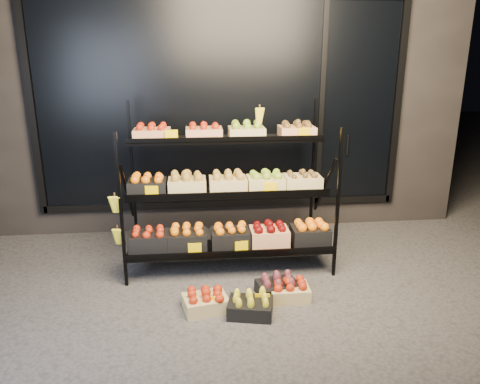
{
  "coord_description": "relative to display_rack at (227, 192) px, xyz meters",
  "views": [
    {
      "loc": [
        -0.35,
        -3.97,
        2.2
      ],
      "look_at": [
        0.12,
        0.55,
        0.79
      ],
      "focal_mm": 35.0,
      "sensor_mm": 36.0,
      "label": 1
    }
  ],
  "objects": [
    {
      "name": "floor_crate_midright",
      "position": [
        0.5,
        -0.82,
        -0.7
      ],
      "size": [
        0.36,
        0.27,
        0.19
      ],
      "rotation": [
        0.0,
        0.0,
        -0.01
      ],
      "color": "#DCC67F",
      "rests_on": "ground"
    },
    {
      "name": "display_rack",
      "position": [
        0.0,
        0.0,
        0.0
      ],
      "size": [
        2.18,
        1.02,
        1.72
      ],
      "color": "black",
      "rests_on": "ground"
    },
    {
      "name": "tag_floor_b",
      "position": [
        0.23,
        -1.0,
        -0.73
      ],
      "size": [
        0.13,
        0.01,
        0.12
      ],
      "primitive_type": "cube",
      "color": "#F2C400",
      "rests_on": "ground"
    },
    {
      "name": "floor_crate_left",
      "position": [
        -0.26,
        -0.94,
        -0.7
      ],
      "size": [
        0.42,
        0.35,
        0.19
      ],
      "rotation": [
        0.0,
        0.0,
        0.21
      ],
      "color": "#DCC67F",
      "rests_on": "ground"
    },
    {
      "name": "floor_crate_right",
      "position": [
        0.41,
        -0.75,
        -0.7
      ],
      "size": [
        0.41,
        0.34,
        0.19
      ],
      "rotation": [
        0.0,
        0.0,
        0.21
      ],
      "color": "black",
      "rests_on": "ground"
    },
    {
      "name": "floor_crate_midleft",
      "position": [
        0.12,
        -1.06,
        -0.7
      ],
      "size": [
        0.43,
        0.35,
        0.19
      ],
      "rotation": [
        0.0,
        0.0,
        -0.22
      ],
      "color": "black",
      "rests_on": "ground"
    },
    {
      "name": "building",
      "position": [
        0.02,
        1.99,
        0.96
      ],
      "size": [
        6.0,
        2.08,
        3.5
      ],
      "color": "#2D2826",
      "rests_on": "ground"
    },
    {
      "name": "tag_floor_a",
      "position": [
        -0.22,
        -1.0,
        -0.73
      ],
      "size": [
        0.13,
        0.01,
        0.12
      ],
      "primitive_type": "cube",
      "color": "#F2C400",
      "rests_on": "ground"
    },
    {
      "name": "ground",
      "position": [
        0.02,
        -0.6,
        -0.79
      ],
      "size": [
        24.0,
        24.0,
        0.0
      ],
      "primitive_type": "plane",
      "color": "#514F4C",
      "rests_on": "ground"
    }
  ]
}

